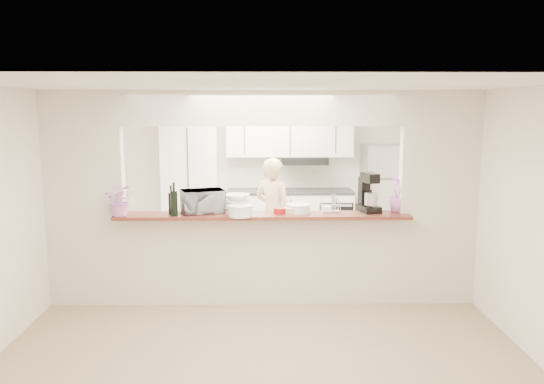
{
  "coord_description": "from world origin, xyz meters",
  "views": [
    {
      "loc": [
        0.01,
        -6.06,
        2.3
      ],
      "look_at": [
        0.11,
        0.3,
        1.29
      ],
      "focal_mm": 35.0,
      "sensor_mm": 36.0,
      "label": 1
    }
  ],
  "objects_px": {
    "person": "(273,214)",
    "toaster_oven": "(203,201)",
    "stand_mixer": "(368,194)",
    "refrigerator": "(385,196)"
  },
  "relations": [
    {
      "from": "stand_mixer",
      "to": "toaster_oven",
      "type": "bearing_deg",
      "value": -179.55
    },
    {
      "from": "person",
      "to": "stand_mixer",
      "type": "bearing_deg",
      "value": 164.8
    },
    {
      "from": "stand_mixer",
      "to": "person",
      "type": "relative_size",
      "value": 0.29
    },
    {
      "from": "person",
      "to": "toaster_oven",
      "type": "bearing_deg",
      "value": 90.61
    },
    {
      "from": "refrigerator",
      "to": "person",
      "type": "bearing_deg",
      "value": -145.37
    },
    {
      "from": "refrigerator",
      "to": "toaster_oven",
      "type": "xyz_separation_m",
      "value": [
        -2.75,
        -2.6,
        0.37
      ]
    },
    {
      "from": "stand_mixer",
      "to": "refrigerator",
      "type": "bearing_deg",
      "value": 72.72
    },
    {
      "from": "stand_mixer",
      "to": "person",
      "type": "height_order",
      "value": "person"
    },
    {
      "from": "toaster_oven",
      "to": "stand_mixer",
      "type": "distance_m",
      "value": 1.95
    },
    {
      "from": "toaster_oven",
      "to": "stand_mixer",
      "type": "xyz_separation_m",
      "value": [
        1.95,
        0.02,
        0.07
      ]
    }
  ]
}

